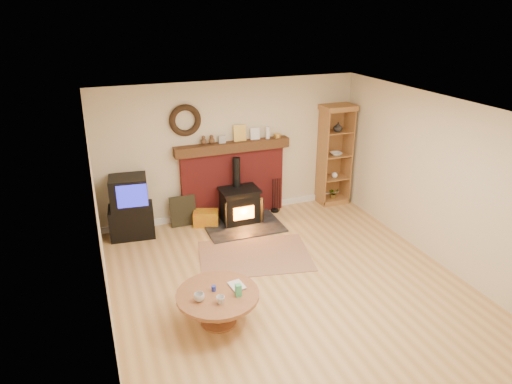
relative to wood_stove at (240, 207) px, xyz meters
name	(u,v)px	position (x,y,z in m)	size (l,w,h in m)	color
ground	(290,287)	(0.00, -2.27, -0.33)	(5.50, 5.50, 0.00)	#B6884C
room_shell	(290,175)	(-0.02, -2.17, 1.39)	(5.02, 5.52, 2.61)	beige
chimney_breast	(233,176)	(0.00, 0.40, 0.48)	(2.20, 0.22, 1.78)	maroon
wood_stove	(240,207)	(0.00, 0.00, 0.00)	(1.40, 1.00, 1.24)	black
area_rug	(255,256)	(-0.18, -1.26, -0.32)	(1.79, 1.23, 0.01)	brown
tv_unit	(131,208)	(-1.96, 0.20, 0.21)	(0.81, 0.61, 1.11)	black
curio_cabinet	(334,155)	(2.12, 0.29, 0.69)	(0.65, 0.47, 2.04)	brown
firelog_box	(206,218)	(-0.63, 0.13, -0.18)	(0.46, 0.29, 0.29)	#C1D40D
leaning_painting	(183,211)	(-1.02, 0.28, -0.04)	(0.48, 0.03, 0.58)	black
fire_tools	(275,204)	(0.82, 0.23, -0.17)	(0.19, 0.16, 0.70)	black
coffee_table	(218,299)	(-1.22, -2.68, 0.04)	(1.06, 1.06, 0.61)	brown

